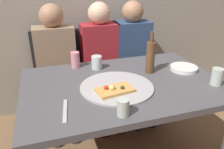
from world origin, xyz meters
TOP-DOWN VIEW (x-y plane):
  - dining_table at (0.00, 0.00)m, footprint 1.32×0.89m
  - pizza_tray at (-0.07, -0.07)m, footprint 0.47×0.47m
  - pizza_slice_last at (-0.11, -0.13)m, footprint 0.24×0.16m
  - wine_bottle at (0.24, 0.10)m, footprint 0.06×0.06m
  - tumbler_near at (-0.14, -0.36)m, footprint 0.06×0.06m
  - tumbler_far at (-0.11, 0.28)m, footprint 0.08×0.08m
  - wine_glass at (0.56, -0.22)m, footprint 0.07×0.07m
  - soda_can at (-0.26, 0.36)m, footprint 0.07×0.07m
  - plate_stack at (0.51, 0.05)m, footprint 0.20×0.20m
  - table_knife at (-0.42, -0.23)m, footprint 0.05×0.22m
  - chair_left at (-0.38, 0.84)m, footprint 0.44×0.44m
  - chair_middle at (0.05, 0.84)m, footprint 0.44×0.44m
  - chair_right at (0.38, 0.84)m, footprint 0.44×0.44m
  - guest_in_sweater at (-0.38, 0.69)m, footprint 0.36×0.56m
  - guest_in_beanie at (0.05, 0.69)m, footprint 0.36×0.56m
  - guest_by_wall at (0.38, 0.69)m, footprint 0.36×0.56m

SIDE VIEW (x-z plane):
  - chair_left at x=-0.38m, z-range 0.06..0.96m
  - chair_middle at x=0.05m, z-range 0.06..0.96m
  - chair_right at x=0.38m, z-range 0.06..0.96m
  - guest_in_sweater at x=-0.38m, z-range 0.06..1.23m
  - guest_in_beanie at x=0.05m, z-range 0.06..1.23m
  - guest_by_wall at x=0.38m, z-range 0.06..1.23m
  - dining_table at x=0.00m, z-range 0.28..1.01m
  - table_knife at x=-0.42m, z-range 0.73..0.74m
  - pizza_tray at x=-0.07m, z-range 0.73..0.74m
  - plate_stack at x=0.51m, z-range 0.73..0.76m
  - pizza_slice_last at x=-0.11m, z-range 0.73..0.78m
  - tumbler_near at x=-0.14m, z-range 0.73..0.82m
  - tumbler_far at x=-0.11m, z-range 0.73..0.83m
  - wine_glass at x=0.56m, z-range 0.73..0.84m
  - soda_can at x=-0.26m, z-range 0.73..0.85m
  - wine_bottle at x=0.24m, z-range 0.70..1.00m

